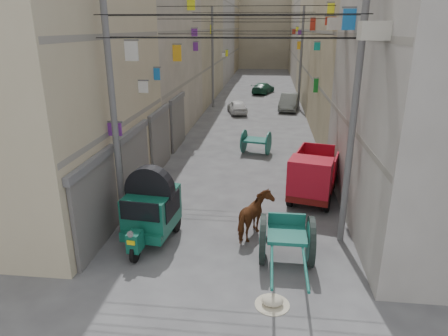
# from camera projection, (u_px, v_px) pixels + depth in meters

# --- Properties ---
(building_row_left) EXTENTS (8.00, 62.00, 14.00)m
(building_row_left) POSITION_uv_depth(u_px,v_px,m) (176.00, 27.00, 38.26)
(building_row_left) COLOR tan
(building_row_left) RESTS_ON ground
(building_row_right) EXTENTS (8.00, 62.00, 14.00)m
(building_row_right) POSITION_uv_depth(u_px,v_px,m) (347.00, 27.00, 36.58)
(building_row_right) COLOR #A09B95
(building_row_right) RESTS_ON ground
(end_cap_building) EXTENTS (22.00, 10.00, 13.00)m
(end_cap_building) POSITION_uv_depth(u_px,v_px,m) (265.00, 27.00, 67.26)
(end_cap_building) COLOR tan
(end_cap_building) RESTS_ON ground
(shutters_left) EXTENTS (0.18, 14.40, 2.88)m
(shutters_left) POSITION_uv_depth(u_px,v_px,m) (149.00, 149.00, 17.25)
(shutters_left) COLOR #525157
(shutters_left) RESTS_ON ground
(signboards) EXTENTS (8.22, 40.52, 5.67)m
(signboards) POSITION_uv_depth(u_px,v_px,m) (252.00, 75.00, 26.76)
(signboards) COLOR #6D268E
(signboards) RESTS_ON ground
(utility_poles) EXTENTS (7.40, 22.20, 8.00)m
(utility_poles) POSITION_uv_depth(u_px,v_px,m) (249.00, 74.00, 22.20)
(utility_poles) COLOR #5A595C
(utility_poles) RESTS_ON ground
(overhead_cables) EXTENTS (7.40, 22.52, 1.12)m
(overhead_cables) POSITION_uv_depth(u_px,v_px,m) (247.00, 21.00, 18.84)
(overhead_cables) COLOR black
(overhead_cables) RESTS_ON ground
(auto_rickshaw) EXTENTS (1.71, 2.74, 1.89)m
(auto_rickshaw) POSITION_uv_depth(u_px,v_px,m) (151.00, 208.00, 12.57)
(auto_rickshaw) COLOR black
(auto_rickshaw) RESTS_ON ground
(tonga_cart) EXTENTS (1.58, 3.23, 1.46)m
(tonga_cart) POSITION_uv_depth(u_px,v_px,m) (287.00, 239.00, 11.38)
(tonga_cart) COLOR black
(tonga_cart) RESTS_ON ground
(mini_truck) EXTENTS (2.38, 3.79, 1.98)m
(mini_truck) POSITION_uv_depth(u_px,v_px,m) (313.00, 178.00, 15.44)
(mini_truck) COLOR black
(mini_truck) RESTS_ON ground
(second_cart) EXTENTS (1.68, 1.55, 1.26)m
(second_cart) POSITION_uv_depth(u_px,v_px,m) (256.00, 141.00, 21.42)
(second_cart) COLOR #135549
(second_cart) RESTS_ON ground
(feed_sack) EXTENTS (0.54, 0.43, 0.27)m
(feed_sack) POSITION_uv_depth(u_px,v_px,m) (272.00, 300.00, 9.82)
(feed_sack) COLOR #BEB49D
(feed_sack) RESTS_ON ground
(horse) EXTENTS (1.31, 1.87, 1.44)m
(horse) POSITION_uv_depth(u_px,v_px,m) (255.00, 216.00, 12.85)
(horse) COLOR brown
(horse) RESTS_ON ground
(distant_car_white) EXTENTS (2.02, 3.38, 1.08)m
(distant_car_white) POSITION_uv_depth(u_px,v_px,m) (237.00, 107.00, 31.46)
(distant_car_white) COLOR silver
(distant_car_white) RESTS_ON ground
(distant_car_grey) EXTENTS (1.88, 4.10, 1.30)m
(distant_car_grey) POSITION_uv_depth(u_px,v_px,m) (289.00, 102.00, 32.79)
(distant_car_grey) COLOR #5D635F
(distant_car_grey) RESTS_ON ground
(distant_car_green) EXTENTS (2.58, 4.01, 1.08)m
(distant_car_green) POSITION_uv_depth(u_px,v_px,m) (263.00, 88.00, 40.99)
(distant_car_green) COLOR #1A4D36
(distant_car_green) RESTS_ON ground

